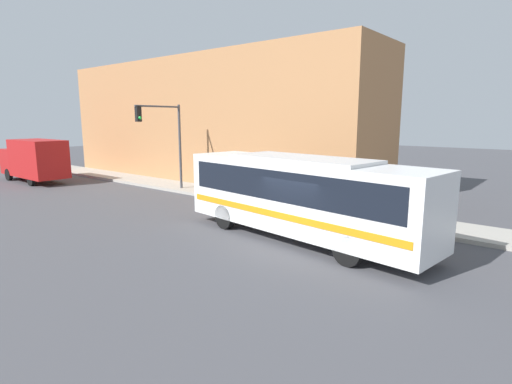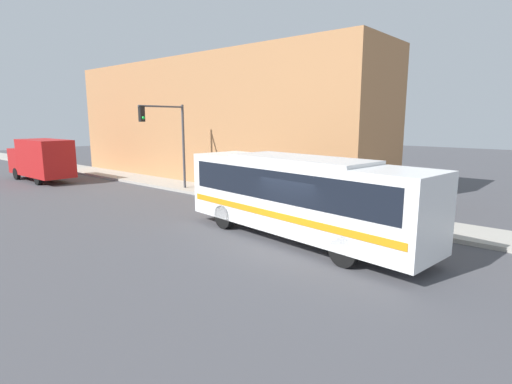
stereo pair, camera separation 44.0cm
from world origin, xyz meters
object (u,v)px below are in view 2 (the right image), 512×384
traffic_light_pole (169,132)px  parking_meter (233,181)px  city_bus (299,193)px  fire_hydrant (285,198)px  delivery_truck (41,159)px  pedestrian_near_corner (220,176)px

traffic_light_pole → parking_meter: size_ratio=3.92×
city_bus → fire_hydrant: 5.62m
traffic_light_pole → city_bus: bearing=-104.6°
delivery_truck → pedestrian_near_corner: (5.03, -13.83, -0.59)m
city_bus → delivery_truck: (-0.18, 23.06, -0.16)m
traffic_light_pole → pedestrian_near_corner: (1.75, -2.65, -2.72)m
parking_meter → pedestrian_near_corner: (0.79, 1.85, 0.01)m
city_bus → traffic_light_pole: size_ratio=2.00×
fire_hydrant → traffic_light_pole: (-0.97, 8.23, 3.26)m
pedestrian_near_corner → traffic_light_pole: bearing=123.5°
delivery_truck → parking_meter: (4.25, -15.68, -0.60)m
parking_meter → fire_hydrant: bearing=-90.0°
pedestrian_near_corner → delivery_truck: bearing=110.0°
delivery_truck → traffic_light_pole: (3.28, -11.18, 2.13)m
city_bus → pedestrian_near_corner: 10.45m
city_bus → parking_meter: size_ratio=7.85×
traffic_light_pole → parking_meter: 5.35m
parking_meter → pedestrian_near_corner: bearing=67.0°
fire_hydrant → delivery_truck: bearing=102.3°
city_bus → delivery_truck: city_bus is taller
traffic_light_pole → pedestrian_near_corner: traffic_light_pole is taller
traffic_light_pole → parking_meter: traffic_light_pole is taller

